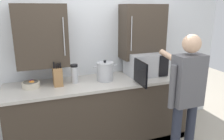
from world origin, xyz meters
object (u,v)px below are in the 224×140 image
at_px(microwave_oven, 144,64).
at_px(stock_pot, 105,71).
at_px(person_figure, 186,92).
at_px(knife_block, 58,77).
at_px(fruit_bowl, 31,84).
at_px(thermos_flask, 74,74).

relative_size(microwave_oven, stock_pot, 2.41).
xyz_separation_m(microwave_oven, stock_pot, (-0.60, -0.03, -0.04)).
xyz_separation_m(stock_pot, person_figure, (0.68, -0.82, -0.09)).
height_order(knife_block, stock_pot, knife_block).
relative_size(knife_block, fruit_bowl, 1.46).
xyz_separation_m(microwave_oven, person_figure, (0.08, -0.86, -0.13)).
height_order(stock_pot, thermos_flask, stock_pot).
relative_size(stock_pot, fruit_bowl, 1.50).
bearing_deg(knife_block, thermos_flask, 7.42).
xyz_separation_m(stock_pot, fruit_bowl, (-0.95, 0.05, -0.08)).
height_order(microwave_oven, person_figure, person_figure).
bearing_deg(thermos_flask, person_figure, -38.38).
distance_m(fruit_bowl, person_figure, 1.85).
distance_m(knife_block, thermos_flask, 0.22).
bearing_deg(microwave_oven, stock_pot, -176.76).
bearing_deg(thermos_flask, fruit_bowl, 178.72).
bearing_deg(stock_pot, fruit_bowl, 176.79).
relative_size(thermos_flask, person_figure, 0.15).
bearing_deg(fruit_bowl, knife_block, -7.11).
bearing_deg(knife_block, fruit_bowl, 172.89).
xyz_separation_m(thermos_flask, person_figure, (1.09, -0.86, -0.09)).
xyz_separation_m(microwave_oven, thermos_flask, (-1.01, 0.01, -0.04)).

